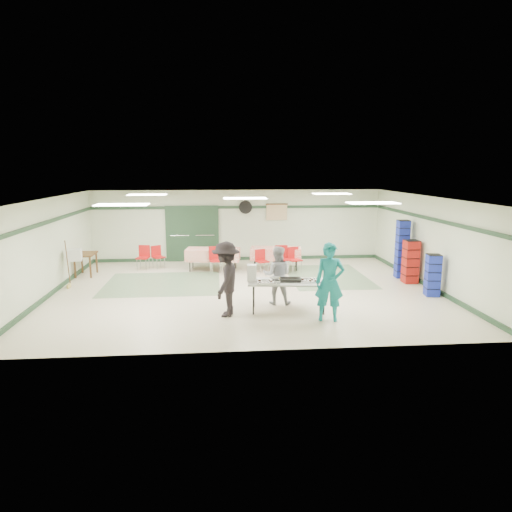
{
  "coord_description": "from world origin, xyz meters",
  "views": [
    {
      "loc": [
        -0.82,
        -12.88,
        3.53
      ],
      "look_at": [
        0.29,
        -0.3,
        1.08
      ],
      "focal_mm": 32.0,
      "sensor_mm": 36.0,
      "label": 1
    }
  ],
  "objects": [
    {
      "name": "trim_right",
      "position": [
        5.47,
        0.0,
        2.05
      ],
      "size": [
        0.06,
        9.0,
        0.1
      ],
      "primitive_type": "cube",
      "rotation": [
        0.0,
        0.0,
        1.57
      ],
      "color": "#203A25",
      "rests_on": "wall_back"
    },
    {
      "name": "chair_b",
      "position": [
        0.68,
        2.2,
        0.49
      ],
      "size": [
        0.49,
        0.49,
        0.81
      ],
      "rotation": [
        0.0,
        0.0,
        0.37
      ],
      "color": "#B00E16",
      "rests_on": "floor"
    },
    {
      "name": "dining_table_a",
      "position": [
        1.25,
        2.77,
        0.57
      ],
      "size": [
        1.84,
        1.02,
        0.77
      ],
      "rotation": [
        0.0,
        0.0,
        -0.14
      ],
      "color": "red",
      "rests_on": "floor"
    },
    {
      "name": "wall_left",
      "position": [
        -5.5,
        0.0,
        1.35
      ],
      "size": [
        0.0,
        9.0,
        9.0
      ],
      "primitive_type": "plane",
      "rotation": [
        1.57,
        0.0,
        1.57
      ],
      "color": "beige",
      "rests_on": "floor"
    },
    {
      "name": "volunteer_teal",
      "position": [
        1.78,
        -2.82,
        0.92
      ],
      "size": [
        0.74,
        0.55,
        1.84
      ],
      "primitive_type": "imported",
      "rotation": [
        0.0,
        0.0,
        -0.18
      ],
      "color": "#127A81",
      "rests_on": "floor"
    },
    {
      "name": "wall_fan",
      "position": [
        0.3,
        4.44,
        2.05
      ],
      "size": [
        0.5,
        0.1,
        0.5
      ],
      "primitive_type": "cylinder",
      "rotation": [
        1.57,
        0.0,
        0.0
      ],
      "color": "black",
      "rests_on": "wall_back"
    },
    {
      "name": "wall_front",
      "position": [
        0.0,
        -4.5,
        1.35
      ],
      "size": [
        11.0,
        0.0,
        11.0
      ],
      "primitive_type": "plane",
      "rotation": [
        -1.57,
        0.0,
        0.0
      ],
      "color": "beige",
      "rests_on": "floor"
    },
    {
      "name": "door_frame",
      "position": [
        -1.73,
        4.42,
        1.05
      ],
      "size": [
        2.0,
        0.03,
        2.15
      ],
      "primitive_type": "cube",
      "color": "#203A25",
      "rests_on": "floor"
    },
    {
      "name": "double_door_left",
      "position": [
        -2.2,
        4.44,
        1.05
      ],
      "size": [
        0.9,
        0.06,
        2.1
      ],
      "primitive_type": "cube",
      "color": "gray",
      "rests_on": "floor"
    },
    {
      "name": "scroll_banner",
      "position": [
        1.5,
        4.44,
        1.85
      ],
      "size": [
        0.8,
        0.02,
        0.6
      ],
      "primitive_type": "cube",
      "color": "#D4B985",
      "rests_on": "wall_back"
    },
    {
      "name": "serving_table",
      "position": [
        0.94,
        -2.03,
        0.72
      ],
      "size": [
        2.06,
        1.0,
        0.76
      ],
      "rotation": [
        0.0,
        0.0,
        -0.1
      ],
      "color": "#B8B8B3",
      "rests_on": "floor"
    },
    {
      "name": "chair_d",
      "position": [
        -0.86,
        2.21,
        0.57
      ],
      "size": [
        0.49,
        0.49,
        0.92
      ],
      "rotation": [
        0.0,
        0.0,
        0.16
      ],
      "color": "#B00E16",
      "rests_on": "floor"
    },
    {
      "name": "printer_table",
      "position": [
        -5.15,
        2.34,
        0.65
      ],
      "size": [
        0.62,
        0.95,
        0.74
      ],
      "rotation": [
        0.0,
        0.0,
        -0.01
      ],
      "color": "brown",
      "rests_on": "floor"
    },
    {
      "name": "baseboard_right",
      "position": [
        5.47,
        0.0,
        0.06
      ],
      "size": [
        0.06,
        9.0,
        0.12
      ],
      "primitive_type": "cube",
      "rotation": [
        0.0,
        0.0,
        1.57
      ],
      "color": "#203A25",
      "rests_on": "floor"
    },
    {
      "name": "office_printer",
      "position": [
        -5.15,
        1.16,
        0.92
      ],
      "size": [
        0.5,
        0.46,
        0.35
      ],
      "primitive_type": "cube",
      "rotation": [
        0.0,
        0.0,
        0.19
      ],
      "color": "silver",
      "rests_on": "printer_table"
    },
    {
      "name": "ceiling",
      "position": [
        0.0,
        0.0,
        2.7
      ],
      "size": [
        11.0,
        11.0,
        0.0
      ],
      "primitive_type": "plane",
      "rotation": [
        3.14,
        0.0,
        0.0
      ],
      "color": "white",
      "rests_on": "wall_back"
    },
    {
      "name": "crate_stack_blue_a",
      "position": [
        5.15,
        1.13,
        0.94
      ],
      "size": [
        0.39,
        0.39,
        1.88
      ],
      "primitive_type": "cube",
      "rotation": [
        0.0,
        0.0,
        -0.07
      ],
      "color": "#192C99",
      "rests_on": "floor"
    },
    {
      "name": "trim_back",
      "position": [
        0.0,
        4.47,
        2.05
      ],
      "size": [
        11.0,
        0.06,
        0.1
      ],
      "primitive_type": "cube",
      "color": "#203A25",
      "rests_on": "wall_back"
    },
    {
      "name": "sheet_tray_right",
      "position": [
        1.48,
        -2.1,
        0.77
      ],
      "size": [
        0.57,
        0.45,
        0.02
      ],
      "primitive_type": "cube",
      "rotation": [
        0.0,
        0.0,
        -0.1
      ],
      "color": "silver",
      "rests_on": "serving_table"
    },
    {
      "name": "chair_c",
      "position": [
        1.81,
        2.21,
        0.53
      ],
      "size": [
        0.5,
        0.5,
        0.86
      ],
      "rotation": [
        0.0,
        0.0,
        0.27
      ],
      "color": "#B00E16",
      "rests_on": "floor"
    },
    {
      "name": "dining_table_b",
      "position": [
        -0.95,
        2.77,
        0.57
      ],
      "size": [
        1.93,
        1.04,
        0.77
      ],
      "rotation": [
        0.0,
        0.0,
        -0.12
      ],
      "color": "red",
      "rests_on": "floor"
    },
    {
      "name": "baseboard_left",
      "position": [
        -5.47,
        0.0,
        0.06
      ],
      "size": [
        0.06,
        9.0,
        0.12
      ],
      "primitive_type": "cube",
      "rotation": [
        0.0,
        0.0,
        1.57
      ],
      "color": "#203A25",
      "rests_on": "floor"
    },
    {
      "name": "wall_back",
      "position": [
        0.0,
        4.5,
        1.35
      ],
      "size": [
        11.0,
        0.0,
        11.0
      ],
      "primitive_type": "plane",
      "rotation": [
        1.57,
        0.0,
        0.0
      ],
      "color": "beige",
      "rests_on": "floor"
    },
    {
      "name": "floor",
      "position": [
        0.0,
        0.0,
        0.0
      ],
      "size": [
        11.0,
        11.0,
        0.0
      ],
      "primitive_type": "plane",
      "color": "#C1B79B",
      "rests_on": "ground"
    },
    {
      "name": "sheet_tray_mid",
      "position": [
        0.78,
        -1.95,
        0.77
      ],
      "size": [
        0.59,
        0.47,
        0.02
      ],
      "primitive_type": "cube",
      "rotation": [
        0.0,
        0.0,
        -0.1
      ],
      "color": "silver",
      "rests_on": "serving_table"
    },
    {
      "name": "broom",
      "position": [
        -5.23,
        0.77,
        0.74
      ],
      "size": [
        0.07,
        0.23,
        1.42
      ],
      "primitive_type": "cylinder",
      "rotation": [
        0.14,
        0.0,
        -0.2
      ],
      "color": "brown",
      "rests_on": "floor"
    },
    {
      "name": "double_door_right",
      "position": [
        -1.25,
        4.44,
        1.05
      ],
      "size": [
        0.9,
        0.06,
        2.1
      ],
      "primitive_type": "cube",
      "color": "gray",
      "rests_on": "floor"
    },
    {
      "name": "sheet_tray_left",
      "position": [
        0.42,
        -2.16,
        0.77
      ],
      "size": [
        0.58,
        0.47,
        0.02
      ],
      "primitive_type": "cube",
      "rotation": [
        0.0,
        0.0,
        -0.1
      ],
      "color": "silver",
      "rests_on": "serving_table"
    },
    {
      "name": "volunteer_grey",
      "position": [
        0.74,
        -1.39,
        0.77
      ],
      "size": [
        0.84,
        0.71,
        1.53
      ],
      "primitive_type": "imported",
      "rotation": [
        0.0,
        0.0,
        2.95
      ],
      "color": "#96969B",
      "rests_on": "floor"
    },
    {
      "name": "trim_left",
      "position": [
        -5.47,
        0.0,
        2.05
      ],
      "size": [
        0.06,
        9.0,
        0.1
      ],
      "primitive_type": "cube",
      "rotation": [
        0.0,
        0.0,
        1.57
      ],
      "color": "#203A25",
      "rests_on": "wall_back"
    },
    {
      "name": "chair_loose_b",
      "position": [
        -3.37,
        3.06,
        0.53
      ],
      "size": [
        0.47,
        0.47,
        0.86
      ],
      "rotation": [
        0.0,
        0.0,
        -0.2
      ],
      "color": "#B00E16",
      "rests_on": "floor"
    },
    {
      "name": "chair_a",
      "position": [
        1.39,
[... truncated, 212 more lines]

